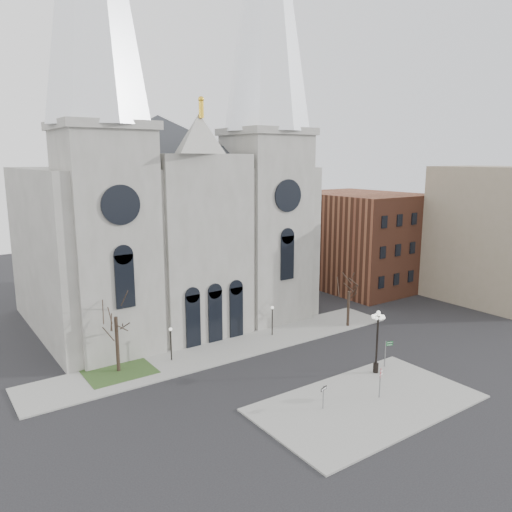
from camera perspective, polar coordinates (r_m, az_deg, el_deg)
ground at (r=43.36m, az=4.72°, el=-15.03°), size 160.00×160.00×0.00m
sidewalk_near at (r=42.00m, az=12.56°, el=-16.08°), size 18.00×10.00×0.14m
sidewalk_far at (r=51.51m, az=-3.24°, el=-10.55°), size 40.00×6.00×0.14m
grass_patch at (r=48.00m, az=-15.41°, el=-12.60°), size 6.00×5.00×0.18m
cathedral at (r=58.29m, az=-9.71°, el=10.39°), size 33.00×26.66×54.00m
bg_building_brick at (r=76.54m, az=11.61°, el=1.84°), size 14.00×18.00×14.00m
bg_building_tan at (r=73.20m, az=25.18°, el=2.17°), size 10.00×14.00×18.00m
tree_left at (r=46.10m, az=-15.76°, el=-6.33°), size 3.20×3.20×7.50m
tree_right at (r=57.64m, az=10.59°, el=-3.74°), size 3.20×3.20×6.00m
ped_lamp_left at (r=48.46m, az=-9.71°, el=-9.26°), size 0.32×0.32×3.26m
ped_lamp_right at (r=54.31m, az=1.87°, el=-6.83°), size 0.32×0.32×3.26m
stop_sign at (r=42.18m, az=14.01°, el=-13.17°), size 0.90×0.28×2.57m
globe_lamp at (r=45.97m, az=13.71°, el=-8.65°), size 1.60×1.60×5.79m
one_way_sign at (r=39.91m, az=7.70°, el=-15.24°), size 0.79×0.28×1.87m
street_name_sign at (r=48.20m, az=14.64°, el=-10.53°), size 0.76×0.30×2.49m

